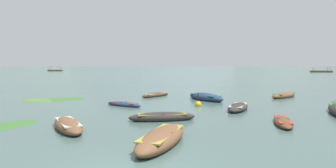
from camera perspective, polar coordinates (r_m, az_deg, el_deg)
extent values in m
plane|color=#425B56|center=(1506.74, 3.56, 3.70)|extent=(6000.00, 6000.00, 0.00)
cone|color=slate|center=(2191.04, -16.63, 8.60)|extent=(1530.34, 1530.34, 383.10)
cone|color=slate|center=(1935.00, -2.74, 12.25)|extent=(1395.85, 1395.85, 573.70)
cone|color=slate|center=(1762.67, 19.01, 7.08)|extent=(791.52, 791.52, 219.19)
ellipsoid|color=#2D2826|center=(14.61, -1.19, -6.84)|extent=(3.67, 1.79, 0.54)
cube|color=olive|center=(14.58, -1.19, -6.22)|extent=(2.64, 1.29, 0.05)
cube|color=#2D2826|center=(14.58, -1.19, -6.02)|extent=(0.23, 0.70, 0.04)
ellipsoid|color=navy|center=(23.33, 7.76, -2.73)|extent=(3.44, 4.24, 0.73)
cube|color=#197A56|center=(23.30, 7.76, -2.20)|extent=(2.48, 3.05, 0.05)
cube|color=navy|center=(23.30, 7.76, -2.08)|extent=(0.83, 0.58, 0.04)
ellipsoid|color=navy|center=(20.00, -9.09, -4.16)|extent=(3.05, 2.21, 0.36)
cube|color=#B22D28|center=(19.98, -9.09, -3.85)|extent=(2.19, 1.59, 0.05)
cube|color=navy|center=(19.98, -9.09, -3.71)|extent=(0.34, 0.51, 0.04)
ellipsoid|color=brown|center=(13.38, -19.89, -8.03)|extent=(2.87, 3.56, 0.57)
cube|color=#B7B2A3|center=(13.35, -19.91, -7.31)|extent=(2.07, 2.57, 0.05)
cube|color=brown|center=(13.34, -19.91, -7.10)|extent=(0.61, 0.45, 0.04)
ellipsoid|color=#2D2826|center=(18.56, 14.22, -4.69)|extent=(2.27, 3.63, 0.52)
cube|color=#B7B2A3|center=(18.54, 14.23, -4.22)|extent=(1.63, 2.61, 0.05)
cube|color=#2D2826|center=(18.53, 14.23, -4.06)|extent=(0.73, 0.34, 0.04)
ellipsoid|color=brown|center=(14.77, 22.59, -7.20)|extent=(1.39, 3.15, 0.39)
cube|color=#B22D28|center=(14.75, 22.60, -6.76)|extent=(1.00, 2.27, 0.05)
cube|color=brown|center=(14.74, 22.61, -6.57)|extent=(0.55, 0.19, 0.04)
ellipsoid|color=brown|center=(27.07, 22.75, -2.18)|extent=(3.49, 3.55, 0.60)
cube|color=#197A56|center=(27.05, 22.76, -1.80)|extent=(2.51, 2.56, 0.05)
cube|color=brown|center=(27.05, 22.76, -1.70)|extent=(0.59, 0.58, 0.04)
ellipsoid|color=#4C3323|center=(25.87, -2.56, -2.25)|extent=(2.77, 3.54, 0.44)
cube|color=#B7B2A3|center=(25.86, -2.57, -1.96)|extent=(1.99, 2.55, 0.05)
cube|color=#4C3323|center=(25.85, -2.57, -1.85)|extent=(0.55, 0.40, 0.04)
ellipsoid|color=brown|center=(10.29, -1.29, -11.16)|extent=(2.21, 4.26, 0.68)
cube|color=olive|center=(10.24, -1.29, -10.06)|extent=(1.59, 3.07, 0.05)
cube|color=brown|center=(10.23, -1.29, -9.79)|extent=(0.83, 0.29, 0.04)
cube|color=brown|center=(153.31, -22.18, 2.56)|extent=(7.17, 2.84, 0.90)
cylinder|color=#4C4742|center=(153.49, -23.25, 2.96)|extent=(0.10, 0.10, 1.80)
cylinder|color=#4C4742|center=(155.26, -22.96, 2.97)|extent=(0.10, 0.10, 1.80)
cylinder|color=#4C4742|center=(151.35, -21.40, 3.00)|extent=(0.10, 0.10, 1.80)
cylinder|color=#4C4742|center=(153.14, -21.12, 3.01)|extent=(0.10, 0.10, 1.80)
cube|color=#9E998E|center=(153.28, -22.20, 3.32)|extent=(6.02, 2.39, 0.12)
cube|color=brown|center=(134.68, 28.98, 2.23)|extent=(8.28, 2.79, 0.90)
cylinder|color=#4C4742|center=(136.91, 30.01, 2.69)|extent=(0.10, 0.10, 1.80)
cylinder|color=#4C4742|center=(135.08, 30.38, 2.67)|extent=(0.10, 0.10, 1.80)
cylinder|color=#4C4742|center=(134.33, 27.60, 2.75)|extent=(0.10, 0.10, 1.80)
cylinder|color=#4C4742|center=(132.47, 27.94, 2.73)|extent=(0.10, 0.10, 1.80)
cube|color=beige|center=(134.66, 29.01, 3.09)|extent=(6.96, 2.35, 0.12)
sphere|color=yellow|center=(19.80, 6.21, -4.25)|extent=(0.48, 0.48, 0.48)
cylinder|color=black|center=(19.75, 6.22, -3.07)|extent=(0.06, 0.06, 0.82)
ellipsoid|color=#477033|center=(25.25, -25.12, -3.06)|extent=(4.01, 3.70, 0.14)
ellipsoid|color=#38662D|center=(15.33, -30.63, -7.49)|extent=(3.14, 3.80, 0.14)
ellipsoid|color=#38662D|center=(25.15, -20.41, -2.97)|extent=(4.16, 3.95, 0.14)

